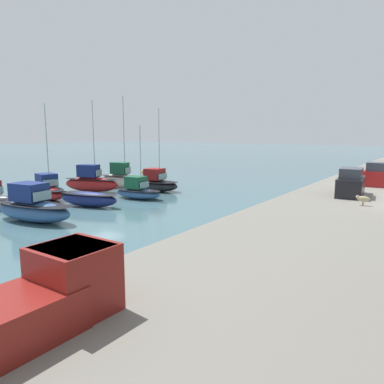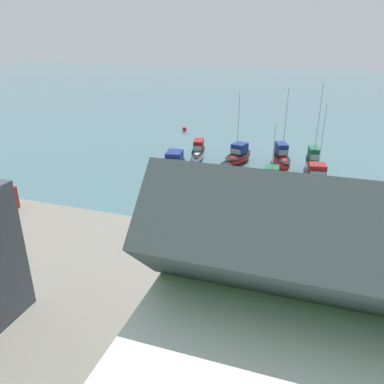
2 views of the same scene
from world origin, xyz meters
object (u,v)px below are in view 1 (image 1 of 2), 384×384
object	(u,v)px
moored_boat_4	(122,178)
pickup_truck_0	(42,297)
moored_boat_0	(156,183)
mooring_buoy_0	(143,172)
parked_car_1	(383,177)
dog_on_quay	(363,199)
parked_car_2	(351,184)
moored_boat_6	(48,190)
moored_boat_2	(89,199)
moored_boat_5	(91,182)
moored_boat_1	(138,191)
moored_boat_3	(33,207)

from	to	relation	value
moored_boat_4	pickup_truck_0	distance (m)	33.68
moored_boat_0	mooring_buoy_0	world-z (taller)	moored_boat_0
parked_car_1	dog_on_quay	distance (m)	10.28
parked_car_2	mooring_buoy_0	bearing A→B (deg)	152.10
moored_boat_0	parked_car_1	xyz separation A→B (m)	(-6.16, 21.15, 1.52)
dog_on_quay	moored_boat_6	bearing A→B (deg)	92.05
moored_boat_2	moored_boat_5	distance (m)	8.21
moored_boat_0	moored_boat_2	world-z (taller)	moored_boat_0
pickup_truck_0	moored_boat_1	bearing A→B (deg)	127.89
moored_boat_4	moored_boat_6	size ratio (longest dim) A/B	1.15
moored_boat_3	parked_car_2	distance (m)	23.79
moored_boat_0	dog_on_quay	xyz separation A→B (m)	(4.11, 21.33, 1.06)
moored_boat_0	pickup_truck_0	bearing A→B (deg)	26.85
moored_boat_1	mooring_buoy_0	xyz separation A→B (m)	(-16.83, -14.37, -0.52)
moored_boat_6	pickup_truck_0	world-z (taller)	moored_boat_6
moored_boat_2	moored_boat_6	xyz separation A→B (m)	(-0.22, -6.04, 0.21)
parked_car_1	mooring_buoy_0	xyz separation A→B (m)	(-6.11, -34.04, -2.16)
moored_boat_5	pickup_truck_0	xyz separation A→B (m)	(21.39, 23.24, 1.22)
moored_boat_4	moored_boat_1	bearing A→B (deg)	47.72
moored_boat_0	moored_boat_4	world-z (taller)	moored_boat_4
moored_boat_1	parked_car_1	xyz separation A→B (m)	(-10.71, 19.67, 1.64)
moored_boat_0	moored_boat_2	xyz separation A→B (m)	(9.77, 0.60, -0.21)
parked_car_1	mooring_buoy_0	size ratio (longest dim) A/B	8.42
moored_boat_0	moored_boat_5	distance (m)	6.96
moored_boat_2	moored_boat_6	size ratio (longest dim) A/B	0.65
moored_boat_6	moored_boat_4	bearing A→B (deg)	-169.87
mooring_buoy_0	moored_boat_3	bearing A→B (deg)	27.37
moored_boat_3	dog_on_quay	world-z (taller)	moored_boat_3
moored_boat_3	parked_car_1	distance (m)	29.33
moored_boat_5	parked_car_2	world-z (taller)	moored_boat_5
moored_boat_5	parked_car_2	size ratio (longest dim) A/B	2.19
moored_boat_1	parked_car_2	bearing A→B (deg)	96.50
moored_boat_4	parked_car_2	size ratio (longest dim) A/B	2.34
moored_boat_3	dog_on_quay	size ratio (longest dim) A/B	7.96
moored_boat_2	moored_boat_1	bearing A→B (deg)	156.92
moored_boat_4	pickup_truck_0	bearing A→B (deg)	32.64
moored_boat_0	pickup_truck_0	world-z (taller)	moored_boat_0
parked_car_2	moored_boat_1	bearing A→B (deg)	-173.87
moored_boat_2	moored_boat_0	bearing A→B (deg)	170.07
moored_boat_2	moored_boat_3	distance (m)	5.93
moored_boat_5	parked_car_2	distance (m)	25.59
moored_boat_1	dog_on_quay	world-z (taller)	moored_boat_1
moored_boat_5	moored_boat_6	xyz separation A→B (m)	(5.28, 0.04, -0.20)
moored_boat_3	dog_on_quay	bearing A→B (deg)	111.91
pickup_truck_0	dog_on_quay	xyz separation A→B (m)	(-21.55, 3.57, -0.36)
moored_boat_3	moored_boat_5	distance (m)	13.34
moored_boat_0	pickup_truck_0	xyz separation A→B (m)	(25.66, 17.76, 1.42)
moored_boat_6	moored_boat_5	bearing A→B (deg)	-164.41
moored_boat_5	moored_boat_4	bearing A→B (deg)	148.58
moored_boat_3	moored_boat_6	bearing A→B (deg)	-139.19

